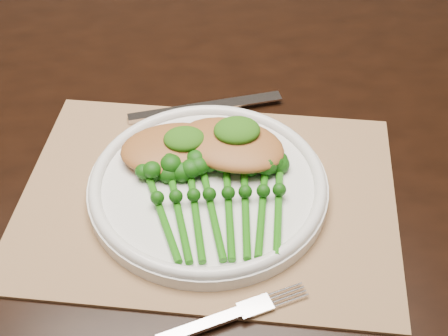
{
  "coord_description": "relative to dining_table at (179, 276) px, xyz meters",
  "views": [
    {
      "loc": [
        0.12,
        -0.59,
        1.29
      ],
      "look_at": [
        0.16,
        -0.07,
        0.78
      ],
      "focal_mm": 50.0,
      "sensor_mm": 36.0,
      "label": 1
    }
  ],
  "objects": [
    {
      "name": "dining_table",
      "position": [
        0.0,
        0.0,
        0.0
      ],
      "size": [
        1.63,
        0.95,
        0.75
      ],
      "rotation": [
        0.0,
        0.0,
        0.03
      ],
      "color": "black",
      "rests_on": "ground"
    },
    {
      "name": "placemat",
      "position": [
        0.05,
        -0.16,
        0.37
      ],
      "size": [
        0.49,
        0.39,
        0.0
      ],
      "primitive_type": "cube",
      "rotation": [
        0.0,
        0.0,
        -0.19
      ],
      "color": "#99734E",
      "rests_on": "dining_table"
    },
    {
      "name": "dinner_plate",
      "position": [
        0.05,
        -0.15,
        0.39
      ],
      "size": [
        0.28,
        0.28,
        0.03
      ],
      "color": "white",
      "rests_on": "placemat"
    },
    {
      "name": "knife",
      "position": [
        0.03,
        -0.0,
        0.38
      ],
      "size": [
        0.21,
        0.05,
        0.01
      ],
      "rotation": [
        0.0,
        0.0,
        0.16
      ],
      "color": "silver",
      "rests_on": "placemat"
    },
    {
      "name": "fork",
      "position": [
        0.07,
        -0.32,
        0.38
      ],
      "size": [
        0.16,
        0.06,
        0.0
      ],
      "rotation": [
        0.0,
        0.0,
        0.31
      ],
      "color": "silver",
      "rests_on": "placemat"
    },
    {
      "name": "chicken_fillet_left",
      "position": [
        0.01,
        -0.11,
        0.41
      ],
      "size": [
        0.14,
        0.1,
        0.03
      ],
      "primitive_type": "ellipsoid",
      "rotation": [
        0.0,
        0.0,
        0.08
      ],
      "color": "#AD6A32",
      "rests_on": "dinner_plate"
    },
    {
      "name": "chicken_fillet_right",
      "position": [
        0.08,
        -0.11,
        0.41
      ],
      "size": [
        0.16,
        0.14,
        0.03
      ],
      "primitive_type": "ellipsoid",
      "rotation": [
        0.0,
        0.0,
        -0.44
      ],
      "color": "#AD6A32",
      "rests_on": "dinner_plate"
    },
    {
      "name": "pesto_dollop_left",
      "position": [
        0.02,
        -0.11,
        0.42
      ],
      "size": [
        0.05,
        0.04,
        0.02
      ],
      "primitive_type": "ellipsoid",
      "color": "#19490A",
      "rests_on": "chicken_fillet_left"
    },
    {
      "name": "pesto_dollop_right",
      "position": [
        0.09,
        -0.1,
        0.43
      ],
      "size": [
        0.06,
        0.05,
        0.02
      ],
      "primitive_type": "ellipsoid",
      "color": "#19490A",
      "rests_on": "chicken_fillet_right"
    },
    {
      "name": "broccolini_bundle",
      "position": [
        0.06,
        -0.21,
        0.4
      ],
      "size": [
        0.15,
        0.17,
        0.04
      ],
      "rotation": [
        0.0,
        0.0,
        0.01
      ],
      "color": "#1A640D",
      "rests_on": "dinner_plate"
    }
  ]
}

